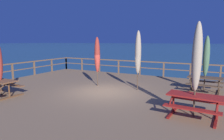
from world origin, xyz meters
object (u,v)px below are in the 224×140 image
object	(u,v)px
picnic_table_mid_right	(205,81)
patio_umbrella_tall_back_left	(138,53)
picnic_table_back_right	(194,101)
patio_umbrella_short_back	(97,55)
patio_umbrella_short_front	(206,56)
patio_umbrella_tall_mid_right	(197,57)

from	to	relation	value
picnic_table_mid_right	patio_umbrella_tall_back_left	bearing A→B (deg)	-159.07
picnic_table_back_right	patio_umbrella_tall_back_left	bearing A→B (deg)	138.65
patio_umbrella_short_back	patio_umbrella_tall_back_left	xyz separation A→B (m)	(2.39, 0.14, 0.19)
patio_umbrella_short_front	patio_umbrella_tall_back_left	world-z (taller)	patio_umbrella_tall_back_left
patio_umbrella_tall_mid_right	patio_umbrella_short_back	size ratio (longest dim) A/B	1.14
picnic_table_back_right	patio_umbrella_tall_mid_right	size ratio (longest dim) A/B	0.58
picnic_table_back_right	patio_umbrella_tall_mid_right	bearing A→B (deg)	145.43
picnic_table_back_right	picnic_table_mid_right	xyz separation A→B (m)	(0.20, 3.84, -0.00)
picnic_table_back_right	picnic_table_mid_right	size ratio (longest dim) A/B	1.07
picnic_table_mid_right	patio_umbrella_tall_mid_right	world-z (taller)	patio_umbrella_tall_mid_right
picnic_table_mid_right	patio_umbrella_tall_mid_right	bearing A→B (deg)	-93.04
picnic_table_back_right	patio_umbrella_tall_back_left	xyz separation A→B (m)	(-2.99, 2.63, 1.43)
patio_umbrella_tall_mid_right	patio_umbrella_tall_back_left	distance (m)	3.97
picnic_table_back_right	patio_umbrella_short_back	distance (m)	6.05
picnic_table_back_right	patio_umbrella_short_back	xyz separation A→B (m)	(-5.37, 2.48, 1.23)
patio_umbrella_short_front	patio_umbrella_tall_back_left	xyz separation A→B (m)	(-3.16, -1.29, 0.17)
patio_umbrella_tall_mid_right	patio_umbrella_short_back	world-z (taller)	patio_umbrella_tall_mid_right
picnic_table_mid_right	patio_umbrella_short_front	xyz separation A→B (m)	(-0.02, 0.07, 1.26)
picnic_table_mid_right	picnic_table_back_right	bearing A→B (deg)	-92.95
patio_umbrella_tall_back_left	picnic_table_back_right	bearing A→B (deg)	-41.35
patio_umbrella_short_front	patio_umbrella_short_back	world-z (taller)	patio_umbrella_short_front
picnic_table_back_right	patio_umbrella_short_front	xyz separation A→B (m)	(0.18, 3.92, 1.26)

